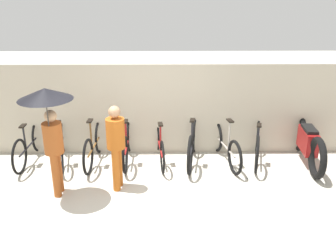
% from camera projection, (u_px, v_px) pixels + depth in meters
% --- Properties ---
extents(ground_plane, '(30.00, 30.00, 0.00)m').
position_uv_depth(ground_plane, '(139.00, 205.00, 6.19)').
color(ground_plane, beige).
extents(back_wall, '(13.62, 0.12, 1.92)m').
position_uv_depth(back_wall, '(144.00, 110.00, 7.80)').
color(back_wall, '#B2A893').
rests_on(back_wall, ground).
extents(parked_bicycle_0, '(0.44, 1.75, 1.08)m').
position_uv_depth(parked_bicycle_0, '(29.00, 144.00, 7.60)').
color(parked_bicycle_0, black).
rests_on(parked_bicycle_0, ground).
extents(parked_bicycle_1, '(0.53, 1.75, 1.09)m').
position_uv_depth(parked_bicycle_1, '(62.00, 143.00, 7.59)').
color(parked_bicycle_1, black).
rests_on(parked_bicycle_1, ground).
extents(parked_bicycle_2, '(0.44, 1.71, 1.11)m').
position_uv_depth(parked_bicycle_2, '(94.00, 145.00, 7.54)').
color(parked_bicycle_2, black).
rests_on(parked_bicycle_2, ground).
extents(parked_bicycle_3, '(0.44, 1.75, 0.99)m').
position_uv_depth(parked_bicycle_3, '(127.00, 143.00, 7.61)').
color(parked_bicycle_3, black).
rests_on(parked_bicycle_3, ground).
extents(parked_bicycle_4, '(0.44, 1.73, 1.06)m').
position_uv_depth(parked_bicycle_4, '(160.00, 144.00, 7.64)').
color(parked_bicycle_4, black).
rests_on(parked_bicycle_4, ground).
extents(parked_bicycle_5, '(0.48, 1.78, 1.04)m').
position_uv_depth(parked_bicycle_5, '(192.00, 144.00, 7.55)').
color(parked_bicycle_5, black).
rests_on(parked_bicycle_5, ground).
extents(parked_bicycle_6, '(0.52, 1.74, 1.04)m').
position_uv_depth(parked_bicycle_6, '(225.00, 145.00, 7.58)').
color(parked_bicycle_6, black).
rests_on(parked_bicycle_6, ground).
extents(parked_bicycle_7, '(0.58, 1.76, 1.10)m').
position_uv_depth(parked_bicycle_7, '(257.00, 143.00, 7.62)').
color(parked_bicycle_7, black).
rests_on(parked_bicycle_7, ground).
extents(pedestrian_leading, '(0.85, 0.85, 1.93)m').
position_uv_depth(pedestrian_leading, '(49.00, 116.00, 5.93)').
color(pedestrian_leading, '#9E4C1E').
rests_on(pedestrian_leading, ground).
extents(pedestrian_center, '(0.32, 0.32, 1.53)m').
position_uv_depth(pedestrian_center, '(116.00, 142.00, 6.40)').
color(pedestrian_center, '#B25619').
rests_on(pedestrian_center, ground).
extents(motorcycle, '(0.58, 2.07, 0.97)m').
position_uv_depth(motorcycle, '(308.00, 143.00, 7.51)').
color(motorcycle, black).
rests_on(motorcycle, ground).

